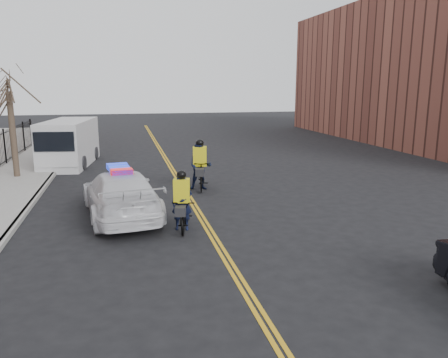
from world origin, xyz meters
TOP-DOWN VIEW (x-y plane):
  - ground at (0.00, 0.00)m, footprint 120.00×120.00m
  - center_line_left at (-0.08, 8.00)m, footprint 0.10×60.00m
  - center_line_right at (0.08, 8.00)m, footprint 0.10×60.00m
  - sidewalk at (-7.50, 8.00)m, footprint 3.00×60.00m
  - curb at (-6.00, 8.00)m, footprint 0.20×60.00m
  - building_across at (22.00, 18.00)m, footprint 12.00×30.00m
  - street_tree at (-7.60, 10.00)m, footprint 3.20×3.20m
  - police_cruiser at (-2.67, 2.53)m, footprint 3.02×5.80m
  - cargo_van at (-5.52, 13.42)m, footprint 2.93×6.25m
  - cyclist_near at (-0.80, 0.68)m, footprint 1.05×2.04m
  - cyclist_far at (0.68, 5.89)m, footprint 1.11×2.26m

SIDE VIEW (x-z plane):
  - ground at x=0.00m, z-range 0.00..0.00m
  - center_line_left at x=-0.08m, z-range 0.00..0.01m
  - center_line_right at x=0.08m, z-range 0.00..0.01m
  - sidewalk at x=-7.50m, z-range 0.00..0.15m
  - curb at x=-6.00m, z-range 0.00..0.15m
  - cyclist_near at x=-0.80m, z-range -0.29..1.61m
  - police_cruiser at x=-2.67m, z-range -0.07..1.69m
  - cyclist_far at x=0.68m, z-range -0.23..1.97m
  - cargo_van at x=-5.52m, z-range -0.03..2.49m
  - street_tree at x=-7.60m, z-range 1.13..5.93m
  - building_across at x=22.00m, z-range 0.00..11.00m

